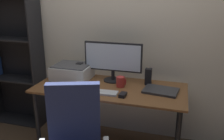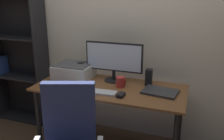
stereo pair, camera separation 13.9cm
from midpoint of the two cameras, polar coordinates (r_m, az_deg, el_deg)
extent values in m
cube|color=beige|center=(2.78, 1.01, 10.54)|extent=(6.40, 0.10, 2.60)
cube|color=brown|center=(2.45, -2.13, -4.23)|extent=(1.51, 0.66, 0.02)
cylinder|color=black|center=(2.69, -18.46, -11.89)|extent=(0.04, 0.04, 0.72)
cylinder|color=black|center=(3.09, -12.86, -7.37)|extent=(0.04, 0.04, 0.72)
cylinder|color=black|center=(2.75, 13.94, -10.77)|extent=(0.04, 0.04, 0.72)
cylinder|color=black|center=(2.62, -1.29, -2.37)|extent=(0.20, 0.20, 0.01)
cylinder|color=black|center=(2.60, -1.30, -1.21)|extent=(0.04, 0.04, 0.10)
cube|color=black|center=(2.55, -1.33, 3.10)|extent=(0.62, 0.03, 0.30)
cube|color=silver|center=(2.53, -1.43, 3.02)|extent=(0.59, 0.01, 0.27)
cube|color=#B7BABC|center=(2.30, -4.01, -5.27)|extent=(0.29, 0.12, 0.02)
cube|color=black|center=(2.22, 0.76, -5.86)|extent=(0.06, 0.10, 0.03)
cylinder|color=#B72D28|center=(2.44, 0.36, -2.80)|extent=(0.09, 0.09, 0.10)
cube|color=#B72D28|center=(2.42, 1.51, -2.80)|extent=(0.02, 0.01, 0.06)
cube|color=#2D2D30|center=(2.36, 9.70, -4.79)|extent=(0.35, 0.27, 0.02)
cube|color=black|center=(2.72, -9.01, -0.08)|extent=(0.06, 0.07, 0.17)
cube|color=black|center=(2.50, 6.94, -1.55)|extent=(0.06, 0.07, 0.17)
cube|color=silver|center=(2.71, -10.71, -0.48)|extent=(0.40, 0.34, 0.15)
cube|color=#424244|center=(2.69, -10.81, 1.17)|extent=(0.37, 0.31, 0.01)
cube|color=white|center=(2.35, -9.26, -5.15)|extent=(0.26, 0.33, 0.00)
cube|color=navy|center=(1.92, -10.96, -10.36)|extent=(0.40, 0.20, 0.52)
cube|color=black|center=(3.09, -18.17, 1.94)|extent=(0.02, 0.28, 1.71)
cube|color=black|center=(3.40, -21.95, 2.93)|extent=(0.73, 0.01, 1.71)
cube|color=black|center=(3.60, -21.70, -10.74)|extent=(0.70, 0.26, 0.02)
cube|color=black|center=(3.37, -22.82, -1.85)|extent=(0.70, 0.26, 0.02)
cube|color=black|center=(3.25, -23.89, 6.69)|extent=(0.70, 0.26, 0.02)
camera|label=1|loc=(0.07, -91.64, -0.52)|focal=39.03mm
camera|label=2|loc=(0.07, 88.36, 0.52)|focal=39.03mm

